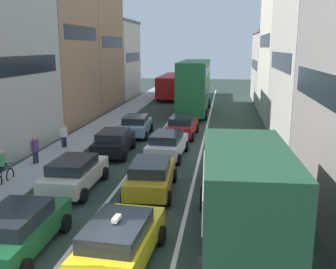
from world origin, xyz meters
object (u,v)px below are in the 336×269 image
object	(u,v)px
removalist_box_truck	(243,192)
taxi_centre_lane_front	(119,242)
bus_far_queue_secondary	(172,84)
sedan_left_lane_third	(114,142)
wagon_left_lane_second	(75,173)
pedestrian_mid_sidewalk	(35,149)
cyclist_on_sidewalk	(3,168)
bus_mid_queue_primary	(194,85)
sedan_left_lane_fourth	(136,125)
hatchback_centre_lane_third	(167,144)
pedestrian_near_kerb	(64,135)
sedan_centre_lane_second	(151,175)
sedan_right_lane_behind_truck	(228,161)
sedan_left_lane_front	(18,229)
coupe_centre_lane_fourth	(182,126)

from	to	relation	value
removalist_box_truck	taxi_centre_lane_front	world-z (taller)	removalist_box_truck
bus_far_queue_secondary	taxi_centre_lane_front	bearing A→B (deg)	-174.42
removalist_box_truck	sedan_left_lane_third	size ratio (longest dim) A/B	1.78
wagon_left_lane_second	pedestrian_mid_sidewalk	world-z (taller)	pedestrian_mid_sidewalk
taxi_centre_lane_front	cyclist_on_sidewalk	world-z (taller)	cyclist_on_sidewalk
removalist_box_truck	sedan_left_lane_third	distance (m)	12.63
bus_mid_queue_primary	bus_far_queue_secondary	xyz separation A→B (m)	(-3.72, 11.48, -1.07)
wagon_left_lane_second	sedan_left_lane_fourth	bearing A→B (deg)	-1.21
removalist_box_truck	bus_far_queue_secondary	xyz separation A→B (m)	(-7.25, 36.93, -0.21)
hatchback_centre_lane_third	sedan_left_lane_third	xyz separation A→B (m)	(-3.28, 0.10, 0.00)
wagon_left_lane_second	pedestrian_near_kerb	distance (m)	7.50
removalist_box_truck	bus_mid_queue_primary	bearing A→B (deg)	5.26
sedan_left_lane_third	taxi_centre_lane_front	bearing A→B (deg)	-166.17
sedan_centre_lane_second	cyclist_on_sidewalk	xyz separation A→B (m)	(-6.97, -0.20, 0.05)
taxi_centre_lane_front	sedan_right_lane_behind_truck	size ratio (longest dim) A/B	1.00
removalist_box_truck	pedestrian_near_kerb	bearing A→B (deg)	41.23
sedan_left_lane_front	sedan_left_lane_third	bearing A→B (deg)	0.34
coupe_centre_lane_fourth	pedestrian_near_kerb	world-z (taller)	pedestrian_near_kerb
hatchback_centre_lane_third	sedan_left_lane_fourth	bearing A→B (deg)	33.60
taxi_centre_lane_front	bus_far_queue_secondary	world-z (taller)	bus_far_queue_secondary
pedestrian_mid_sidewalk	removalist_box_truck	bearing A→B (deg)	-14.54
bus_far_queue_secondary	coupe_centre_lane_fourth	bearing A→B (deg)	-170.14
sedan_left_lane_front	pedestrian_near_kerb	distance (m)	12.77
taxi_centre_lane_front	bus_mid_queue_primary	world-z (taller)	bus_mid_queue_primary
sedan_left_lane_third	wagon_left_lane_second	bearing A→B (deg)	176.04
coupe_centre_lane_fourth	hatchback_centre_lane_third	bearing A→B (deg)	179.60
sedan_left_lane_third	pedestrian_near_kerb	world-z (taller)	pedestrian_near_kerb
taxi_centre_lane_front	sedan_left_lane_third	xyz separation A→B (m)	(-3.59, 11.83, -0.00)
sedan_right_lane_behind_truck	hatchback_centre_lane_third	bearing A→B (deg)	53.01
sedan_left_lane_front	hatchback_centre_lane_third	distance (m)	11.79
sedan_left_lane_third	sedan_left_lane_front	bearing A→B (deg)	178.11
sedan_left_lane_front	sedan_right_lane_behind_truck	world-z (taller)	same
bus_mid_queue_primary	bus_far_queue_secondary	distance (m)	12.12
taxi_centre_lane_front	sedan_left_lane_third	size ratio (longest dim) A/B	1.00
sedan_left_lane_fourth	pedestrian_near_kerb	xyz separation A→B (m)	(-3.66, -4.40, 0.15)
sedan_centre_lane_second	pedestrian_mid_sidewalk	xyz separation A→B (m)	(-6.98, 2.98, 0.15)
sedan_left_lane_fourth	pedestrian_mid_sidewalk	world-z (taller)	pedestrian_mid_sidewalk
bus_mid_queue_primary	pedestrian_near_kerb	distance (m)	16.16
sedan_left_lane_third	bus_mid_queue_primary	xyz separation A→B (m)	(3.63, 15.11, 2.03)
coupe_centre_lane_fourth	sedan_left_lane_fourth	bearing A→B (deg)	97.69
cyclist_on_sidewalk	pedestrian_near_kerb	distance (m)	6.71
coupe_centre_lane_fourth	pedestrian_near_kerb	size ratio (longest dim) A/B	2.63
bus_mid_queue_primary	pedestrian_near_kerb	world-z (taller)	bus_mid_queue_primary
sedan_right_lane_behind_truck	pedestrian_near_kerb	size ratio (longest dim) A/B	2.66
wagon_left_lane_second	sedan_left_lane_third	xyz separation A→B (m)	(0.09, 5.98, 0.00)
coupe_centre_lane_fourth	pedestrian_mid_sidewalk	bearing A→B (deg)	141.56
hatchback_centre_lane_third	pedestrian_mid_sidewalk	xyz separation A→B (m)	(-6.86, -2.71, 0.15)
cyclist_on_sidewalk	pedestrian_mid_sidewalk	world-z (taller)	cyclist_on_sidewalk
pedestrian_near_kerb	bus_far_queue_secondary	bearing A→B (deg)	122.23
sedan_left_lane_front	pedestrian_mid_sidewalk	world-z (taller)	pedestrian_mid_sidewalk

